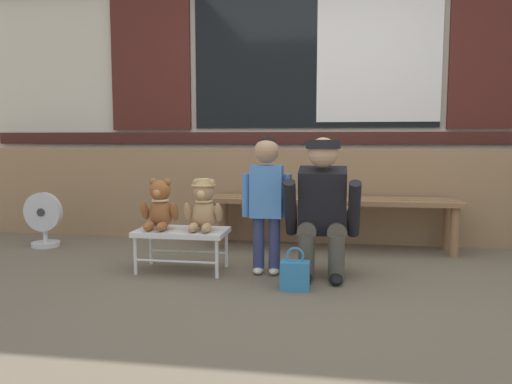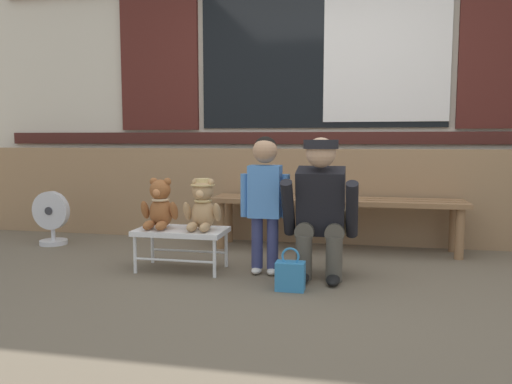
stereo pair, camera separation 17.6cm
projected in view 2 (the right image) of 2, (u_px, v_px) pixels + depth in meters
The scene contains 11 objects.
ground_plane at pixel (296, 283), 3.26m from camera, with size 60.00×60.00×0.00m, color brown.
brick_low_wall at pixel (316, 195), 4.61m from camera, with size 7.32×0.25×0.85m, color #997551.
shop_facade at pixel (323, 55), 4.97m from camera, with size 7.46×0.26×3.54m.
wooden_bench_long at pixel (336, 206), 4.22m from camera, with size 2.10×0.40×0.44m.
small_display_bench at pixel (181, 233), 3.58m from camera, with size 0.64×0.36×0.30m.
teddy_bear_plain at pixel (160, 206), 3.59m from camera, with size 0.28×0.26×0.36m.
teddy_bear_with_hat at pixel (203, 205), 3.52m from camera, with size 0.28×0.27×0.36m.
child_standing at pixel (265, 190), 3.44m from camera, with size 0.35×0.18×0.96m.
adult_crouching at pixel (322, 207), 3.37m from camera, with size 0.50×0.49×0.95m.
handbag_on_ground at pixel (290, 275), 3.11m from camera, with size 0.18×0.11×0.27m.
floor_fan at pixel (52, 218), 4.44m from camera, with size 0.34×0.24×0.48m.
Camera 2 is at (0.40, -3.17, 0.94)m, focal length 35.07 mm.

